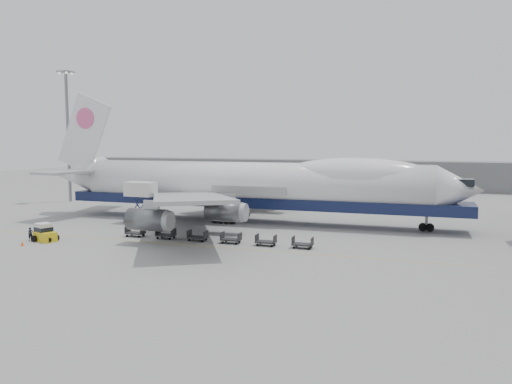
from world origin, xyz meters
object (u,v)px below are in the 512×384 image
(baggage_tug, at_px, (45,233))
(ground_worker, at_px, (31,234))
(catering_truck, at_px, (141,200))
(airliner, at_px, (254,184))

(baggage_tug, distance_m, ground_worker, 1.90)
(catering_truck, xyz_separation_m, ground_worker, (-5.85, -15.68, -2.63))
(ground_worker, bearing_deg, airliner, -12.99)
(airliner, height_order, catering_truck, airliner)
(catering_truck, relative_size, ground_worker, 3.75)
(airliner, relative_size, ground_worker, 41.59)
(airliner, height_order, baggage_tug, airliner)
(ground_worker, bearing_deg, catering_truck, 11.10)
(airliner, xyz_separation_m, catering_truck, (-15.50, -6.00, -2.19))
(baggage_tug, bearing_deg, catering_truck, 97.14)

